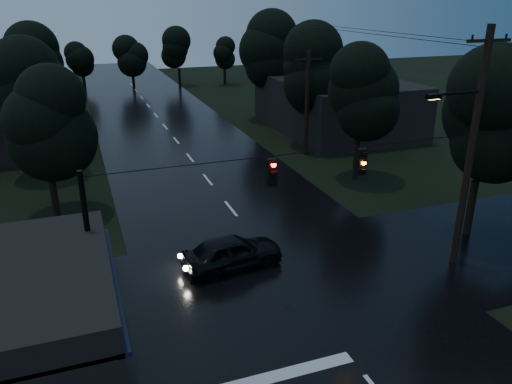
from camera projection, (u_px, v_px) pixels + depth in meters
main_road at (190, 158)px, 36.32m from camera, size 12.00×120.00×0.02m
cross_street at (289, 281)px, 20.56m from camera, size 60.00×9.00×0.02m
building_far_right at (336, 105)px, 43.48m from camera, size 10.00×14.00×4.40m
utility_pole_main at (470, 147)px, 20.13m from camera, size 3.50×0.30×10.00m
utility_pole_far at (307, 102)px, 35.80m from camera, size 2.00×0.30×7.50m
anchor_pole_left at (91, 258)px, 16.21m from camera, size 0.18×0.18×6.00m
span_signals at (317, 166)px, 17.95m from camera, size 15.00×0.37×1.12m
tree_corner_near at (487, 114)px, 22.44m from camera, size 4.48×4.48×9.44m
tree_left_a at (42, 121)px, 24.54m from camera, size 3.92×3.92×8.26m
tree_left_b at (35, 88)px, 31.22m from camera, size 4.20×4.20×8.85m
tree_left_c at (32, 64)px, 39.65m from camera, size 4.48×4.48×9.44m
tree_right_a at (361, 91)px, 30.14m from camera, size 4.20×4.20×8.85m
tree_right_b at (312, 68)px, 37.20m from camera, size 4.48×4.48×9.44m
tree_right_c at (271, 50)px, 46.01m from camera, size 4.76×4.76×10.03m
car at (233, 252)px, 21.36m from camera, size 4.50×2.24×1.47m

